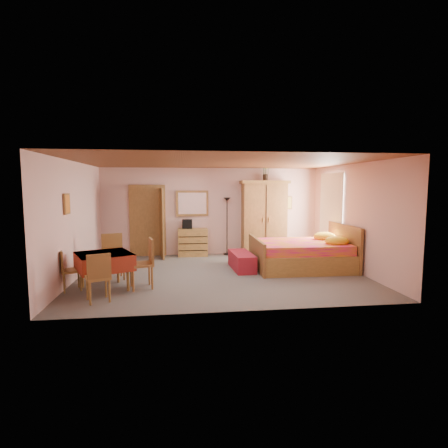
{
  "coord_description": "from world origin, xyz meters",
  "views": [
    {
      "loc": [
        -0.95,
        -7.99,
        2.05
      ],
      "look_at": [
        0.1,
        0.3,
        1.15
      ],
      "focal_mm": 28.0,
      "sensor_mm": 36.0,
      "label": 1
    }
  ],
  "objects": [
    {
      "name": "picture_back",
      "position": [
        2.35,
        2.47,
        1.55
      ],
      "size": [
        0.3,
        0.04,
        0.4
      ],
      "primitive_type": "cube",
      "color": "#D8BF59",
      "rests_on": "wall_back"
    },
    {
      "name": "wall_left",
      "position": [
        -3.25,
        0.0,
        1.3
      ],
      "size": [
        0.1,
        5.0,
        2.6
      ],
      "primitive_type": "cube",
      "color": "#DBAA9F",
      "rests_on": "floor"
    },
    {
      "name": "sunflower_vase",
      "position": [
        1.61,
        2.33,
        2.49
      ],
      "size": [
        0.22,
        0.22,
        0.54
      ],
      "primitive_type": "cube",
      "rotation": [
        0.0,
        0.0,
        0.01
      ],
      "color": "yellow",
      "rests_on": "wardrobe"
    },
    {
      "name": "window",
      "position": [
        3.21,
        1.2,
        1.45
      ],
      "size": [
        0.08,
        1.4,
        1.95
      ],
      "primitive_type": "cube",
      "color": "white",
      "rests_on": "wall_right"
    },
    {
      "name": "chair_south",
      "position": [
        -2.42,
        -1.67,
        0.45
      ],
      "size": [
        0.52,
        0.52,
        0.89
      ],
      "primitive_type": "cube",
      "rotation": [
        0.0,
        0.0,
        0.38
      ],
      "color": "#A47537",
      "rests_on": "floor"
    },
    {
      "name": "stereo",
      "position": [
        -0.74,
        2.3,
        0.95
      ],
      "size": [
        0.3,
        0.23,
        0.27
      ],
      "primitive_type": "cube",
      "rotation": [
        0.0,
        0.0,
        -0.06
      ],
      "color": "black",
      "rests_on": "chest_of_drawers"
    },
    {
      "name": "floor_lamp",
      "position": [
        0.45,
        2.35,
        0.86
      ],
      "size": [
        0.28,
        0.28,
        1.72
      ],
      "primitive_type": "cube",
      "rotation": [
        0.0,
        0.0,
        0.31
      ],
      "color": "black",
      "rests_on": "floor"
    },
    {
      "name": "chest_of_drawers",
      "position": [
        -0.58,
        2.25,
        0.41
      ],
      "size": [
        0.87,
        0.45,
        0.81
      ],
      "primitive_type": "cube",
      "rotation": [
        0.0,
        0.0,
        -0.02
      ],
      "color": "#AA7939",
      "rests_on": "floor"
    },
    {
      "name": "dining_table",
      "position": [
        -2.46,
        -0.92,
        0.37
      ],
      "size": [
        1.32,
        1.32,
        0.73
      ],
      "primitive_type": "cube",
      "rotation": [
        0.0,
        0.0,
        0.43
      ],
      "color": "maroon",
      "rests_on": "floor"
    },
    {
      "name": "chair_west",
      "position": [
        -3.1,
        -0.92,
        0.41
      ],
      "size": [
        0.49,
        0.49,
        0.82
      ],
      "primitive_type": "cube",
      "rotation": [
        0.0,
        0.0,
        -1.16
      ],
      "color": "olive",
      "rests_on": "floor"
    },
    {
      "name": "floor",
      "position": [
        0.0,
        0.0,
        0.0
      ],
      "size": [
        6.5,
        6.5,
        0.0
      ],
      "primitive_type": "plane",
      "color": "#5F5A54",
      "rests_on": "ground"
    },
    {
      "name": "bench",
      "position": [
        0.56,
        0.41,
        0.21
      ],
      "size": [
        0.52,
        1.26,
        0.41
      ],
      "primitive_type": "cube",
      "rotation": [
        0.0,
        0.0,
        0.05
      ],
      "color": "maroon",
      "rests_on": "floor"
    },
    {
      "name": "ceiling",
      "position": [
        0.0,
        0.0,
        2.6
      ],
      "size": [
        6.5,
        6.5,
        0.0
      ],
      "primitive_type": "plane",
      "rotation": [
        3.14,
        0.0,
        0.0
      ],
      "color": "brown",
      "rests_on": "wall_back"
    },
    {
      "name": "picture_left",
      "position": [
        -3.22,
        -0.6,
        1.7
      ],
      "size": [
        0.04,
        0.32,
        0.42
      ],
      "primitive_type": "cube",
      "color": "orange",
      "rests_on": "wall_left"
    },
    {
      "name": "wall_front",
      "position": [
        0.0,
        -2.5,
        1.3
      ],
      "size": [
        6.5,
        0.1,
        2.6
      ],
      "primitive_type": "cube",
      "color": "#DBAA9F",
      "rests_on": "floor"
    },
    {
      "name": "wall_right",
      "position": [
        3.25,
        0.0,
        1.3
      ],
      "size": [
        0.1,
        5.0,
        2.6
      ],
      "primitive_type": "cube",
      "color": "#DBAA9F",
      "rests_on": "floor"
    },
    {
      "name": "chair_north",
      "position": [
        -2.42,
        -0.15,
        0.5
      ],
      "size": [
        0.57,
        0.57,
        1.0
      ],
      "primitive_type": "cube",
      "rotation": [
        0.0,
        0.0,
        3.46
      ],
      "color": "#946032",
      "rests_on": "floor"
    },
    {
      "name": "wall_mirror",
      "position": [
        -0.58,
        2.46,
        1.55
      ],
      "size": [
        0.97,
        0.13,
        0.76
      ],
      "primitive_type": "cube",
      "rotation": [
        0.0,
        0.0,
        0.08
      ],
      "color": "white",
      "rests_on": "wall_back"
    },
    {
      "name": "doorway",
      "position": [
        -1.9,
        2.47,
        1.02
      ],
      "size": [
        1.06,
        0.12,
        2.15
      ],
      "primitive_type": "cube",
      "color": "#9E6B35",
      "rests_on": "floor"
    },
    {
      "name": "bed",
      "position": [
        2.06,
        0.36,
        0.55
      ],
      "size": [
        2.41,
        1.92,
        1.1
      ],
      "primitive_type": "cube",
      "rotation": [
        0.0,
        0.0,
        -0.02
      ],
      "color": "#E01574",
      "rests_on": "floor"
    },
    {
      "name": "wall_back",
      "position": [
        0.0,
        2.5,
        1.3
      ],
      "size": [
        6.5,
        0.1,
        2.6
      ],
      "primitive_type": "cube",
      "color": "#DBAA9F",
      "rests_on": "floor"
    },
    {
      "name": "wardrobe",
      "position": [
        1.55,
        2.22,
        1.11
      ],
      "size": [
        1.43,
        0.76,
        2.22
      ],
      "primitive_type": "cube",
      "rotation": [
        0.0,
        0.0,
        -0.02
      ],
      "color": "#9A6634",
      "rests_on": "floor"
    },
    {
      "name": "chair_east",
      "position": [
        -1.74,
        -0.93,
        0.5
      ],
      "size": [
        0.55,
        0.55,
        1.01
      ],
      "primitive_type": "cube",
      "rotation": [
        0.0,
        0.0,
        1.8
      ],
      "color": "#A66D38",
      "rests_on": "floor"
    }
  ]
}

